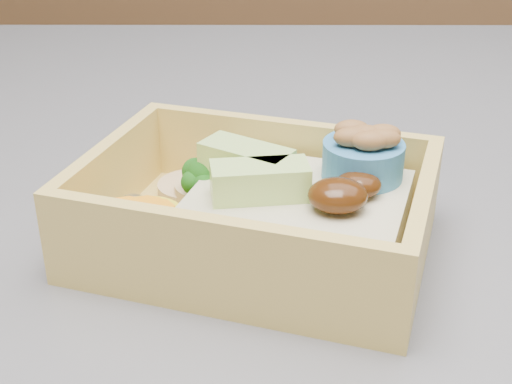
{
  "coord_description": "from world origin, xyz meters",
  "views": [
    {
      "loc": [
        0.16,
        -0.61,
        1.16
      ],
      "look_at": [
        0.16,
        -0.23,
        0.96
      ],
      "focal_mm": 50.0,
      "sensor_mm": 36.0,
      "label": 1
    }
  ],
  "objects": [
    {
      "name": "bento_box",
      "position": [
        0.17,
        -0.23,
        0.95
      ],
      "size": [
        0.24,
        0.2,
        0.08
      ],
      "rotation": [
        0.0,
        0.0,
        -0.31
      ],
      "color": "#DAB85A",
      "rests_on": "island"
    }
  ]
}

